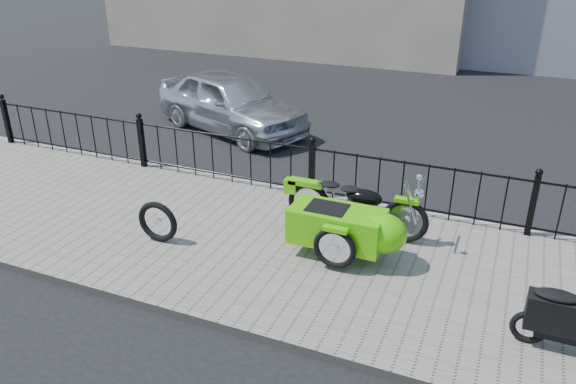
% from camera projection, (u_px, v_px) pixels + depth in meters
% --- Properties ---
extents(ground, '(120.00, 120.00, 0.00)m').
position_uv_depth(ground, '(282.00, 236.00, 8.72)').
color(ground, black).
rests_on(ground, ground).
extents(sidewalk, '(30.00, 3.80, 0.12)m').
position_uv_depth(sidewalk, '(268.00, 247.00, 8.28)').
color(sidewalk, slate).
rests_on(sidewalk, ground).
extents(curb, '(30.00, 0.10, 0.12)m').
position_uv_depth(curb, '(314.00, 196.00, 9.90)').
color(curb, gray).
rests_on(curb, ground).
extents(iron_fence, '(14.11, 0.11, 1.08)m').
position_uv_depth(iron_fence, '(312.00, 171.00, 9.56)').
color(iron_fence, black).
rests_on(iron_fence, sidewalk).
extents(motorcycle_sidecar, '(2.28, 1.48, 0.98)m').
position_uv_depth(motorcycle_sidecar, '(352.00, 223.00, 7.83)').
color(motorcycle_sidecar, black).
rests_on(motorcycle_sidecar, sidewalk).
extents(spare_tire, '(0.64, 0.11, 0.64)m').
position_uv_depth(spare_tire, '(158.00, 222.00, 8.20)').
color(spare_tire, black).
rests_on(spare_tire, sidewalk).
extents(sedan_car, '(4.37, 2.97, 1.38)m').
position_uv_depth(sedan_car, '(231.00, 102.00, 13.06)').
color(sedan_car, silver).
rests_on(sedan_car, ground).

